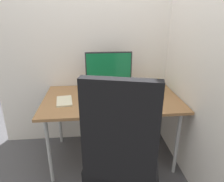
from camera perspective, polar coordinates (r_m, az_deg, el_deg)
name	(u,v)px	position (r m, az deg, el deg)	size (l,w,h in m)	color
ground_plane	(112,155)	(2.40, -0.11, -17.54)	(8.00, 8.00, 0.00)	#4C4C51
wall_back	(108,23)	(2.31, -1.19, 18.57)	(2.54, 0.04, 2.80)	white
wall_side_right	(197,26)	(1.92, 22.84, 16.51)	(0.04, 1.98, 2.80)	white
desk	(112,102)	(2.06, -0.13, -3.08)	(1.35, 0.79, 0.71)	#996B42
office_chair	(121,152)	(1.42, 2.67, -16.75)	(0.60, 0.60, 1.18)	black
monitor	(109,70)	(2.15, -0.91, 6.05)	(0.49, 0.16, 0.42)	black
keyboard	(116,103)	(1.89, 1.16, -3.30)	(0.42, 0.19, 0.02)	black
mouse	(155,102)	(1.93, 12.01, -3.15)	(0.05, 0.10, 0.03)	black
pen_holder	(157,91)	(2.11, 12.42, 0.07)	(0.09, 0.09, 0.18)	#B2B5BA
notebook	(64,101)	(1.99, -13.26, -2.77)	(0.14, 0.24, 0.02)	beige
coffee_mug	(158,85)	(2.30, 12.69, 1.73)	(0.12, 0.09, 0.11)	#3FAD59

